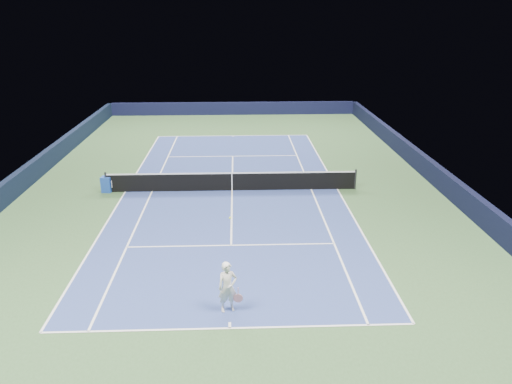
{
  "coord_description": "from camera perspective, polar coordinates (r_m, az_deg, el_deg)",
  "views": [
    {
      "loc": [
        0.29,
        -24.26,
        8.81
      ],
      "look_at": [
        1.12,
        -3.0,
        1.0
      ],
      "focal_mm": 35.0,
      "sensor_mm": 36.0,
      "label": 1
    }
  ],
  "objects": [
    {
      "name": "ground",
      "position": [
        25.81,
        -2.75,
        0.17
      ],
      "size": [
        40.0,
        40.0,
        0.0
      ],
      "primitive_type": "plane",
      "color": "#32532D",
      "rests_on": "ground"
    },
    {
      "name": "wall_far",
      "position": [
        44.85,
        -2.61,
        9.52
      ],
      "size": [
        22.0,
        0.35,
        1.1
      ],
      "primitive_type": "cube",
      "color": "black",
      "rests_on": "ground"
    },
    {
      "name": "wall_right",
      "position": [
        27.71,
        20.23,
        1.53
      ],
      "size": [
        0.35,
        40.0,
        1.1
      ],
      "primitive_type": "cube",
      "color": "black",
      "rests_on": "ground"
    },
    {
      "name": "wall_left",
      "position": [
        27.94,
        -25.57,
        0.92
      ],
      "size": [
        0.35,
        40.0,
        1.1
      ],
      "primitive_type": "cube",
      "color": "black",
      "rests_on": "ground"
    },
    {
      "name": "court_surface",
      "position": [
        25.81,
        -2.75,
        0.18
      ],
      "size": [
        10.97,
        23.77,
        0.01
      ],
      "primitive_type": "cube",
      "color": "navy",
      "rests_on": "ground"
    },
    {
      "name": "baseline_far",
      "position": [
        37.2,
        -2.64,
        6.45
      ],
      "size": [
        10.97,
        0.08,
        0.0
      ],
      "primitive_type": "cube",
      "color": "white",
      "rests_on": "ground"
    },
    {
      "name": "baseline_near",
      "position": [
        15.19,
        -3.03,
        -15.28
      ],
      "size": [
        10.97,
        0.08,
        0.0
      ],
      "primitive_type": "cube",
      "color": "white",
      "rests_on": "ground"
    },
    {
      "name": "sideline_doubles_right",
      "position": [
        26.33,
        9.28,
        0.35
      ],
      "size": [
        0.08,
        23.77,
        0.0
      ],
      "primitive_type": "cube",
      "color": "white",
      "rests_on": "ground"
    },
    {
      "name": "sideline_doubles_left",
      "position": [
        26.45,
        -14.72,
        0.03
      ],
      "size": [
        0.08,
        23.77,
        0.0
      ],
      "primitive_type": "cube",
      "color": "white",
      "rests_on": "ground"
    },
    {
      "name": "sideline_singles_right",
      "position": [
        26.09,
        6.33,
        0.31
      ],
      "size": [
        0.08,
        23.77,
        0.0
      ],
      "primitive_type": "cube",
      "color": "white",
      "rests_on": "ground"
    },
    {
      "name": "sideline_singles_left",
      "position": [
        26.18,
        -11.79,
        0.07
      ],
      "size": [
        0.08,
        23.77,
        0.0
      ],
      "primitive_type": "cube",
      "color": "white",
      "rests_on": "ground"
    },
    {
      "name": "service_line_far",
      "position": [
        31.9,
        -2.68,
        4.12
      ],
      "size": [
        8.23,
        0.08,
        0.0
      ],
      "primitive_type": "cube",
      "color": "white",
      "rests_on": "ground"
    },
    {
      "name": "service_line_near",
      "position": [
        19.91,
        -2.86,
        -6.1
      ],
      "size": [
        8.23,
        0.08,
        0.0
      ],
      "primitive_type": "cube",
      "color": "white",
      "rests_on": "ground"
    },
    {
      "name": "center_service_line",
      "position": [
        25.81,
        -2.75,
        0.19
      ],
      "size": [
        0.08,
        12.8,
        0.0
      ],
      "primitive_type": "cube",
      "color": "white",
      "rests_on": "ground"
    },
    {
      "name": "center_mark_far",
      "position": [
        37.06,
        -2.64,
        6.39
      ],
      "size": [
        0.08,
        0.3,
        0.0
      ],
      "primitive_type": "cube",
      "color": "white",
      "rests_on": "ground"
    },
    {
      "name": "center_mark_near",
      "position": [
        15.31,
        -3.02,
        -14.96
      ],
      "size": [
        0.08,
        0.3,
        0.0
      ],
      "primitive_type": "cube",
      "color": "white",
      "rests_on": "ground"
    },
    {
      "name": "tennis_net",
      "position": [
        25.65,
        -2.77,
        1.24
      ],
      "size": [
        12.9,
        0.1,
        1.07
      ],
      "color": "black",
      "rests_on": "ground"
    },
    {
      "name": "sponsor_cube",
      "position": [
        26.6,
        -16.68,
        0.86
      ],
      "size": [
        0.58,
        0.52,
        0.81
      ],
      "color": "#1B43A5",
      "rests_on": "ground"
    },
    {
      "name": "tennis_player",
      "position": [
        15.53,
        -3.26,
        -10.8
      ],
      "size": [
        0.81,
        1.31,
        2.73
      ],
      "color": "white",
      "rests_on": "ground"
    }
  ]
}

